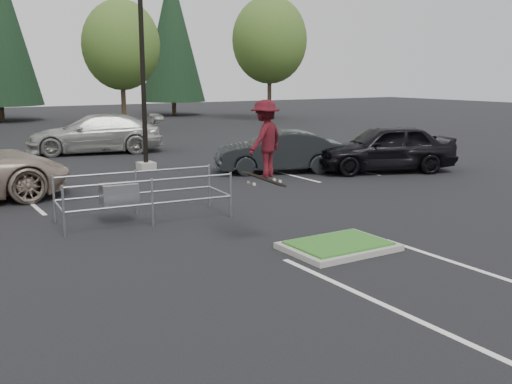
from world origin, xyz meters
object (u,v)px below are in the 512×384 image
decid_c (121,48)px  car_r_charc (278,152)px  conif_c (172,35)px  car_r_black (385,148)px  skateboarder (265,139)px  decid_d (269,43)px  car_far_silver (97,134)px  light_pole (142,47)px  cart_corral (125,193)px

decid_c → car_r_charc: decid_c is taller
conif_c → car_r_black: (-6.00, -32.50, -5.96)m
skateboarder → car_r_black: 11.07m
decid_d → conif_c: bearing=113.5°
car_far_silver → car_r_charc: bearing=39.0°
decid_c → skateboarder: 29.86m
car_r_black → skateboarder: bearing=-35.6°
decid_d → conif_c: size_ratio=0.75×
light_pole → car_r_charc: size_ratio=2.18×
conif_c → skateboarder: bearing=-111.5°
conif_c → skateboarder: conif_c is taller
skateboarder → car_r_charc: skateboarder is taller
light_pole → car_r_charc: bearing=-37.2°
decid_d → car_far_silver: (-17.50, -12.33, -5.03)m
cart_corral → skateboarder: 4.27m
decid_d → car_r_charc: (-13.49, -21.37, -5.15)m
car_r_black → cart_corral: bearing=-56.2°
decid_c → car_far_silver: 13.76m
conif_c → cart_corral: 39.31m
light_pole → decid_c: 18.67m
decid_c → cart_corral: size_ratio=1.97×
decid_d → car_r_charc: 25.79m
light_pole → car_r_black: 9.73m
cart_corral → conif_c: bearing=69.4°
light_pole → cart_corral: (-3.47, -7.43, -3.82)m
cart_corral → car_far_silver: size_ratio=0.70×
skateboarder → car_far_silver: bearing=-121.8°
conif_c → car_r_black: 33.58m
conif_c → cart_corral: size_ratio=2.93×
light_pole → decid_c: size_ratio=1.21×
decid_d → conif_c: (-3.99, 9.17, 0.94)m
cart_corral → skateboarder: bearing=-58.4°
light_pole → car_r_black: bearing=-33.7°
conif_c → decid_d: bearing=-66.5°
light_pole → car_far_silver: (-0.01, 6.00, -3.68)m
car_far_silver → car_r_black: bearing=49.4°
cart_corral → car_far_silver: (3.46, 13.43, 0.15)m
decid_d → car_far_silver: decid_d is taller
cart_corral → car_r_black: 11.23m
decid_c → conif_c: size_ratio=0.67×
cart_corral → car_r_black: car_r_black is taller
car_r_charc → decid_d: bearing=170.1°
cart_corral → car_r_charc: (7.47, 4.39, 0.03)m
light_pole → decid_d: 25.37m
skateboarder → car_far_silver: 17.14m
cart_corral → decid_c: bearing=75.8°
decid_d → skateboarder: decid_d is taller
decid_c → cart_corral: decid_c is taller
car_r_charc → car_far_silver: bearing=-133.7°
conif_c → cart_corral: conif_c is taller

